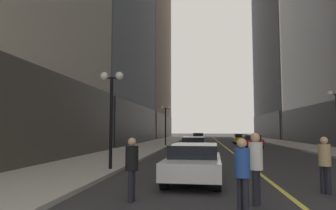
% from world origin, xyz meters
% --- Properties ---
extents(ground_plane, '(200.00, 200.00, 0.00)m').
position_xyz_m(ground_plane, '(0.00, 35.00, 0.00)').
color(ground_plane, '#2D2D30').
extents(sidewalk_left, '(4.50, 78.00, 0.15)m').
position_xyz_m(sidewalk_left, '(-8.25, 35.00, 0.07)').
color(sidewalk_left, '#ADA8A0').
rests_on(sidewalk_left, ground).
extents(sidewalk_right, '(4.50, 78.00, 0.15)m').
position_xyz_m(sidewalk_right, '(8.25, 35.00, 0.07)').
color(sidewalk_right, '#ADA8A0').
rests_on(sidewalk_right, ground).
extents(lane_centre_stripe, '(0.16, 70.00, 0.01)m').
position_xyz_m(lane_centre_stripe, '(0.00, 35.00, 0.00)').
color(lane_centre_stripe, '#E5D64C').
rests_on(lane_centre_stripe, ground).
extents(building_right_far, '(13.42, 26.00, 57.05)m').
position_xyz_m(building_right_far, '(17.11, 60.00, 28.44)').
color(building_right_far, slate).
rests_on(building_right_far, ground).
extents(car_white, '(2.04, 4.67, 1.32)m').
position_xyz_m(car_white, '(-2.70, 7.58, 0.72)').
color(car_white, silver).
rests_on(car_white, ground).
extents(car_silver, '(1.77, 4.76, 1.32)m').
position_xyz_m(car_silver, '(-3.05, 18.12, 0.72)').
color(car_silver, '#B7B7BC').
rests_on(car_silver, ground).
extents(car_red, '(1.82, 4.26, 1.32)m').
position_xyz_m(car_red, '(2.55, 27.92, 0.72)').
color(car_red, '#B21919').
rests_on(car_red, ground).
extents(car_yellow, '(1.95, 4.53, 1.32)m').
position_xyz_m(car_yellow, '(2.47, 35.87, 0.72)').
color(car_yellow, yellow).
rests_on(car_yellow, ground).
extents(car_grey, '(1.75, 4.35, 1.32)m').
position_xyz_m(car_grey, '(-3.06, 42.57, 0.72)').
color(car_grey, slate).
rests_on(car_grey, ground).
extents(pedestrian_in_white_shirt, '(0.47, 0.47, 1.78)m').
position_xyz_m(pedestrian_in_white_shirt, '(-1.07, 4.33, 1.04)').
color(pedestrian_in_white_shirt, black).
rests_on(pedestrian_in_white_shirt, ground).
extents(pedestrian_in_tan_trench, '(0.48, 0.48, 1.65)m').
position_xyz_m(pedestrian_in_tan_trench, '(1.15, 5.88, 0.96)').
color(pedestrian_in_tan_trench, black).
rests_on(pedestrian_in_tan_trench, ground).
extents(pedestrian_in_black_coat, '(0.38, 0.38, 1.64)m').
position_xyz_m(pedestrian_in_black_coat, '(-4.22, 4.34, 0.95)').
color(pedestrian_in_black_coat, black).
rests_on(pedestrian_in_black_coat, ground).
extents(pedestrian_in_blue_hoodie, '(0.48, 0.48, 1.67)m').
position_xyz_m(pedestrian_in_blue_hoodie, '(-1.52, 3.45, 0.97)').
color(pedestrian_in_blue_hoodie, black).
rests_on(pedestrian_in_blue_hoodie, ground).
extents(street_lamp_left_near, '(1.06, 0.36, 4.43)m').
position_xyz_m(street_lamp_left_near, '(-6.40, 9.38, 3.26)').
color(street_lamp_left_near, black).
rests_on(street_lamp_left_near, ground).
extents(street_lamp_left_far, '(1.06, 0.36, 4.43)m').
position_xyz_m(street_lamp_left_far, '(-6.40, 28.70, 3.26)').
color(street_lamp_left_far, black).
rests_on(street_lamp_left_far, ground).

